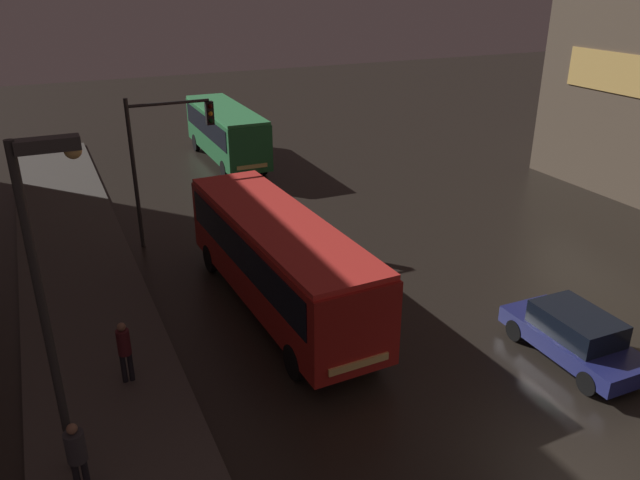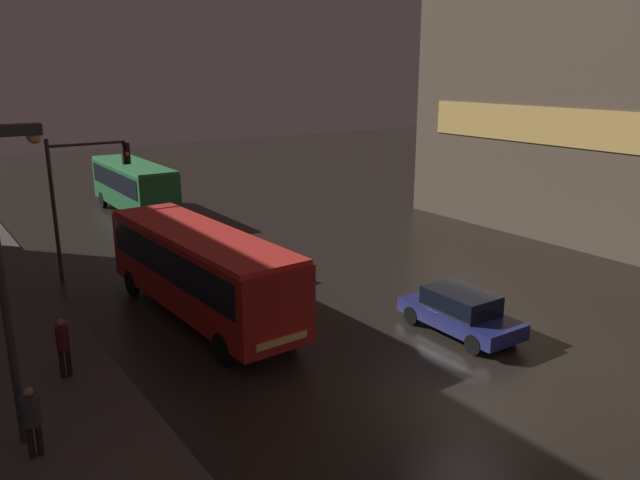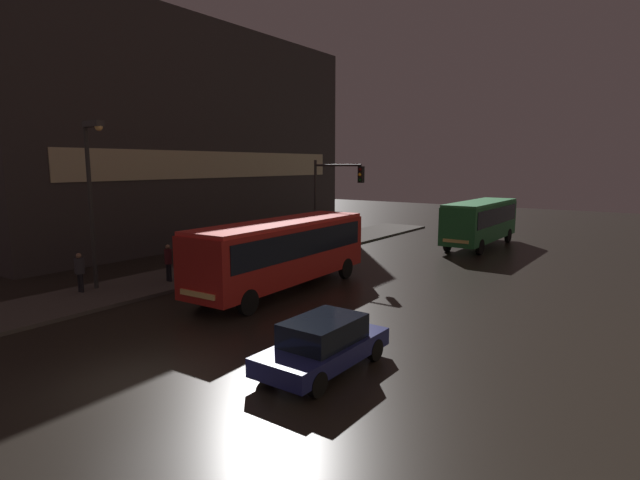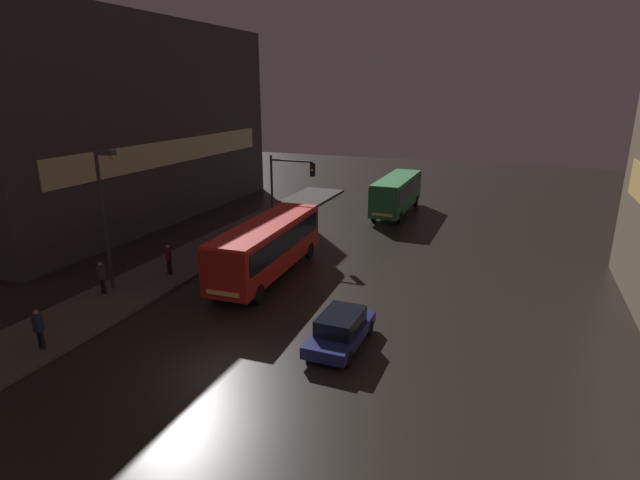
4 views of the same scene
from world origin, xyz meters
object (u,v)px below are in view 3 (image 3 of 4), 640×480
Objects in this scene: car_taxi at (323,344)px; street_lamp_sidewalk at (92,179)px; bus_near at (282,248)px; pedestrian_mid at (168,260)px; pedestrian_near at (80,269)px; bus_far at (480,219)px; traffic_light_main at (332,193)px.

street_lamp_sidewalk is (-12.92, 1.22, 4.26)m from car_taxi.
bus_near is 5.86× the size of pedestrian_mid.
pedestrian_near reaches higher than car_taxi.
car_taxi is (3.02, -23.15, -1.17)m from bus_far.
pedestrian_near is 3.91m from street_lamp_sidewalk.
pedestrian_mid is (-8.56, -19.22, -0.74)m from bus_far.
traffic_light_main is at bearing 158.75° from pedestrian_near.
pedestrian_near is 0.29× the size of traffic_light_main.
pedestrian_near is 0.97× the size of pedestrian_mid.
pedestrian_mid reaches higher than car_taxi.
bus_far is 24.27m from street_lamp_sidewalk.
pedestrian_mid is (-5.12, -2.19, -0.77)m from bus_near.
pedestrian_mid is (-11.58, 3.93, 0.42)m from car_taxi.
street_lamp_sidewalk is at bearing 169.42° from pedestrian_near.
bus_near is at bearing 25.71° from pedestrian_mid.
pedestrian_mid is 0.24× the size of street_lamp_sidewalk.
traffic_light_main is at bearing -56.17° from car_taxi.
street_lamp_sidewalk is (0.13, 0.77, 3.83)m from pedestrian_near.
pedestrian_mid is 4.88m from street_lamp_sidewalk.
bus_near is at bearing -74.02° from traffic_light_main.
bus_near is 8.98m from car_taxi.
car_taxi is 12.24m from pedestrian_mid.
bus_near reaches higher than pedestrian_mid.
bus_far is at bearing 61.81° from traffic_light_main.
pedestrian_mid is at bearing 63.66° from street_lamp_sidewalk.
pedestrian_mid is 10.03m from traffic_light_main.
traffic_light_main reaches higher than bus_far.
traffic_light_main is 0.80× the size of street_lamp_sidewalk.
pedestrian_mid is at bearing 20.95° from bus_near.
pedestrian_near is 3.78m from pedestrian_mid.
street_lamp_sidewalk is (-6.46, -4.90, 3.07)m from bus_near.
street_lamp_sidewalk is (-4.48, -11.81, 1.03)m from traffic_light_main.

